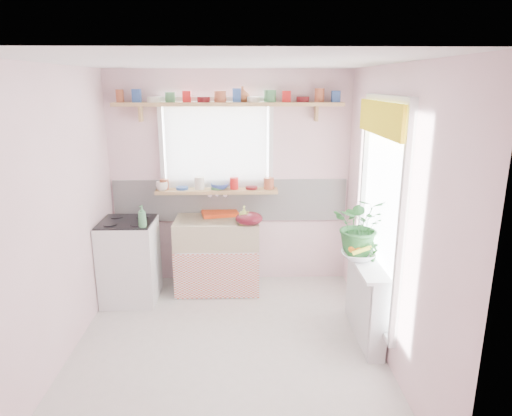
{
  "coord_description": "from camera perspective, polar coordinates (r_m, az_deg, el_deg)",
  "views": [
    {
      "loc": [
        0.17,
        -3.66,
        2.35
      ],
      "look_at": [
        0.28,
        0.55,
        1.19
      ],
      "focal_mm": 32.0,
      "sensor_mm": 36.0,
      "label": 1
    }
  ],
  "objects": [
    {
      "name": "sill_cup",
      "position": [
        5.29,
        -11.68,
        2.69
      ],
      "size": [
        0.14,
        0.14,
        0.11
      ],
      "primitive_type": "imported",
      "rotation": [
        0.0,
        0.0,
        0.03
      ],
      "color": "white",
      "rests_on": "windowsill"
    },
    {
      "name": "room",
      "position": [
        4.65,
        4.63,
        3.22
      ],
      "size": [
        3.2,
        3.2,
        3.2
      ],
      "color": "silver",
      "rests_on": "ground"
    },
    {
      "name": "sink_unit",
      "position": [
        5.32,
        -4.84,
        -5.75
      ],
      "size": [
        0.95,
        0.65,
        1.11
      ],
      "color": "white",
      "rests_on": "ground"
    },
    {
      "name": "fruit_bowl",
      "position": [
        4.32,
        12.63,
        -5.8
      ],
      "size": [
        0.34,
        0.34,
        0.08
      ],
      "primitive_type": "imported",
      "rotation": [
        0.0,
        0.0,
        -0.1
      ],
      "color": "white",
      "rests_on": "radiator_ledge"
    },
    {
      "name": "dish_tray",
      "position": [
        5.38,
        -4.54,
        -0.59
      ],
      "size": [
        0.47,
        0.39,
        0.04
      ],
      "primitive_type": "cube",
      "rotation": [
        0.0,
        0.0,
        0.21
      ],
      "color": "#F34715",
      "rests_on": "sink_unit"
    },
    {
      "name": "radiator_ledge",
      "position": [
        4.47,
        13.56,
        -10.93
      ],
      "size": [
        0.22,
        0.95,
        0.78
      ],
      "color": "white",
      "rests_on": "ground"
    },
    {
      "name": "soap_bottle_sink",
      "position": [
        4.96,
        -1.49,
        -0.93
      ],
      "size": [
        0.11,
        0.11,
        0.21
      ],
      "primitive_type": "imported",
      "rotation": [
        0.0,
        0.0,
        -0.19
      ],
      "color": "#C4D25D",
      "rests_on": "sink_unit"
    },
    {
      "name": "cooker_bottle",
      "position": [
        4.8,
        -14.05,
        -1.02
      ],
      "size": [
        0.11,
        0.11,
        0.23
      ],
      "primitive_type": "imported",
      "rotation": [
        0.0,
        0.0,
        -0.34
      ],
      "color": "#468D58",
      "rests_on": "cooker"
    },
    {
      "name": "shelf_crockery",
      "position": [
        5.14,
        -3.46,
        13.67
      ],
      "size": [
        2.47,
        0.11,
        0.12
      ],
      "color": "#A55133",
      "rests_on": "pine_shelf"
    },
    {
      "name": "fruit",
      "position": [
        4.31,
        12.74,
        -5.01
      ],
      "size": [
        0.2,
        0.14,
        0.1
      ],
      "color": "orange",
      "rests_on": "fruit_bowl"
    },
    {
      "name": "windowsill",
      "position": [
        5.29,
        -4.9,
        2.15
      ],
      "size": [
        1.4,
        0.22,
        0.04
      ],
      "primitive_type": "cube",
      "color": "tan",
      "rests_on": "room"
    },
    {
      "name": "cooker",
      "position": [
        5.23,
        -15.5,
        -6.34
      ],
      "size": [
        0.58,
        0.58,
        0.93
      ],
      "color": "white",
      "rests_on": "ground"
    },
    {
      "name": "herb_pot",
      "position": [
        4.29,
        14.4,
        -5.3
      ],
      "size": [
        0.11,
        0.08,
        0.19
      ],
      "primitive_type": "imported",
      "rotation": [
        0.0,
        0.0,
        0.12
      ],
      "color": "#255D26",
      "rests_on": "radiator_ledge"
    },
    {
      "name": "colander",
      "position": [
        4.97,
        -0.88,
        -1.32
      ],
      "size": [
        0.33,
        0.33,
        0.14
      ],
      "primitive_type": "ellipsoid",
      "rotation": [
        0.0,
        0.0,
        0.12
      ],
      "color": "#560E1A",
      "rests_on": "sink_unit"
    },
    {
      "name": "sill_bowl",
      "position": [
        5.29,
        -4.57,
        2.74
      ],
      "size": [
        0.22,
        0.22,
        0.06
      ],
      "primitive_type": "imported",
      "rotation": [
        0.0,
        0.0,
        -0.06
      ],
      "color": "#30459D",
      "rests_on": "windowsill"
    },
    {
      "name": "jade_plant",
      "position": [
        4.36,
        12.98,
        -2.15
      ],
      "size": [
        0.6,
        0.54,
        0.58
      ],
      "primitive_type": "imported",
      "rotation": [
        0.0,
        0.0,
        -0.19
      ],
      "color": "#28642C",
      "rests_on": "radiator_ledge"
    },
    {
      "name": "shelf_vase",
      "position": [
        5.19,
        -1.71,
        14.03
      ],
      "size": [
        0.17,
        0.17,
        0.17
      ],
      "primitive_type": "imported",
      "rotation": [
        0.0,
        0.0,
        0.03
      ],
      "color": "#B66438",
      "rests_on": "pine_shelf"
    },
    {
      "name": "sill_crockery",
      "position": [
        5.28,
        -5.1,
        2.94
      ],
      "size": [
        1.35,
        0.11,
        0.12
      ],
      "color": "#A55133",
      "rests_on": "windowsill"
    },
    {
      "name": "pine_shelf",
      "position": [
        5.14,
        -3.45,
        12.83
      ],
      "size": [
        2.52,
        0.24,
        0.04
      ],
      "primitive_type": "cube",
      "color": "tan",
      "rests_on": "room"
    }
  ]
}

